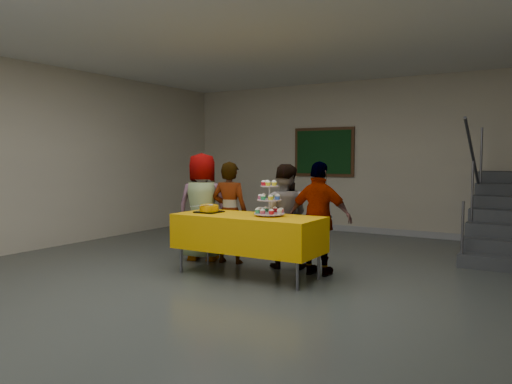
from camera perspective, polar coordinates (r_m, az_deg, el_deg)
room_shell at (r=5.56m, az=-3.94°, el=10.55°), size 10.00×10.04×3.02m
bake_table at (r=6.27m, az=-0.95°, el=-4.62°), size 1.88×0.78×0.77m
cupcake_stand at (r=6.14m, az=1.53°, el=-1.09°), size 0.38×0.38×0.44m
bear_cake at (r=6.57m, az=-5.39°, el=-1.84°), size 0.32×0.36×0.12m
schoolchild_a at (r=7.27m, az=-6.14°, el=-1.69°), size 0.88×0.70×1.55m
schoolchild_b at (r=7.04m, az=-3.03°, el=-2.35°), size 0.58×0.44×1.43m
schoolchild_c at (r=6.75m, az=3.19°, el=-2.76°), size 0.81×0.71×1.40m
schoolchild_d at (r=6.35m, az=7.27°, el=-3.03°), size 0.86×0.38×1.44m
noticeboard at (r=10.32m, az=7.75°, el=4.54°), size 1.30×0.05×1.00m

